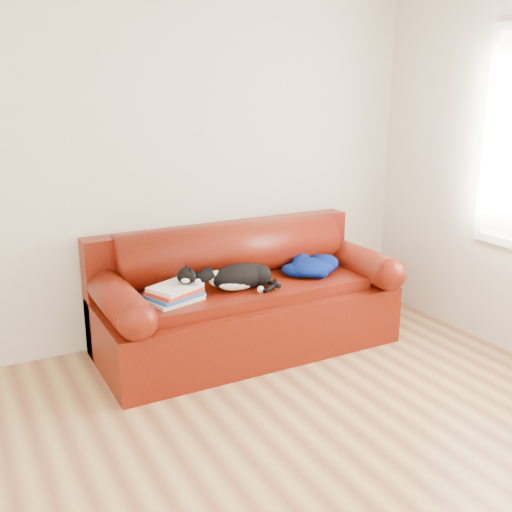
{
  "coord_description": "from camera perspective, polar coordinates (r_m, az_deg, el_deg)",
  "views": [
    {
      "loc": [
        -1.23,
        -2.08,
        1.84
      ],
      "look_at": [
        0.61,
        1.35,
        0.73
      ],
      "focal_mm": 42.0,
      "sensor_mm": 36.0,
      "label": 1
    }
  ],
  "objects": [
    {
      "name": "ground",
      "position": [
        3.04,
        2.04,
        -21.37
      ],
      "size": [
        4.5,
        4.5,
        0.0
      ],
      "primitive_type": "plane",
      "color": "brown",
      "rests_on": "ground"
    },
    {
      "name": "room_shell",
      "position": [
        2.5,
        4.72,
        11.9
      ],
      "size": [
        4.52,
        4.02,
        2.61
      ],
      "color": "beige",
      "rests_on": "ground"
    },
    {
      "name": "sofa_base",
      "position": [
        4.33,
        -0.91,
        -5.81
      ],
      "size": [
        2.1,
        0.9,
        0.5
      ],
      "color": "#3D0208",
      "rests_on": "ground"
    },
    {
      "name": "sofa_back",
      "position": [
        4.43,
        -2.37,
        -1.12
      ],
      "size": [
        2.1,
        1.01,
        0.88
      ],
      "color": "#3D0208",
      "rests_on": "ground"
    },
    {
      "name": "book_stack",
      "position": [
        3.91,
        -7.8,
        -3.54
      ],
      "size": [
        0.39,
        0.34,
        0.1
      ],
      "rotation": [
        0.0,
        0.0,
        0.35
      ],
      "color": "beige",
      "rests_on": "sofa_base"
    },
    {
      "name": "cat",
      "position": [
        4.07,
        -1.58,
        -2.03
      ],
      "size": [
        0.58,
        0.35,
        0.22
      ],
      "rotation": [
        0.0,
        0.0,
        -0.31
      ],
      "color": "black",
      "rests_on": "sofa_base"
    },
    {
      "name": "blanket",
      "position": [
        4.43,
        5.27,
        -0.96
      ],
      "size": [
        0.52,
        0.43,
        0.13
      ],
      "rotation": [
        0.0,
        0.0,
        0.4
      ],
      "color": "#020240",
      "rests_on": "sofa_base"
    }
  ]
}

